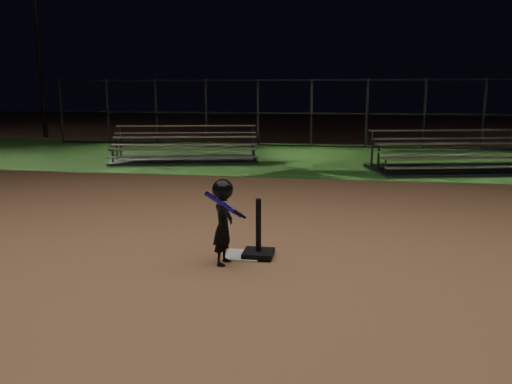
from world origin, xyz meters
name	(u,v)px	position (x,y,z in m)	size (l,w,h in m)	color
ground	(243,256)	(0.00, 0.00, 0.00)	(80.00, 80.00, 0.00)	#966644
grass_strip	(304,157)	(0.00, 10.00, 0.01)	(60.00, 8.00, 0.01)	#25571C
home_plate	(243,255)	(0.00, 0.00, 0.01)	(0.45, 0.45, 0.02)	beige
batting_tee	(258,245)	(0.21, 0.00, 0.16)	(0.38, 0.38, 0.74)	black
child_batter	(223,219)	(-0.18, -0.33, 0.57)	(0.44, 0.53, 1.06)	black
bleacher_left	(186,154)	(-3.45, 8.56, 0.22)	(4.60, 2.96, 1.04)	silver
bleacher_right	(456,163)	(4.14, 7.89, 0.22)	(4.68, 3.07, 1.05)	silver
backstop_fence	(311,113)	(0.00, 13.00, 1.25)	(20.08, 0.08, 2.50)	#38383D
light_pole_left	(36,22)	(-12.00, 14.94, 4.95)	(0.90, 0.53, 8.30)	#2D2D30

